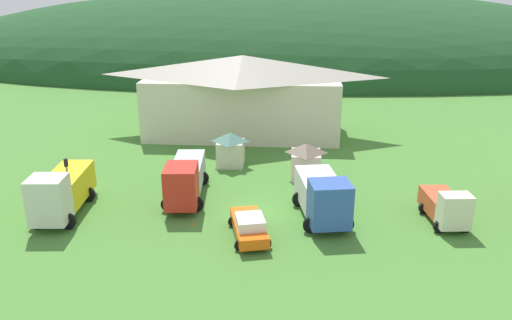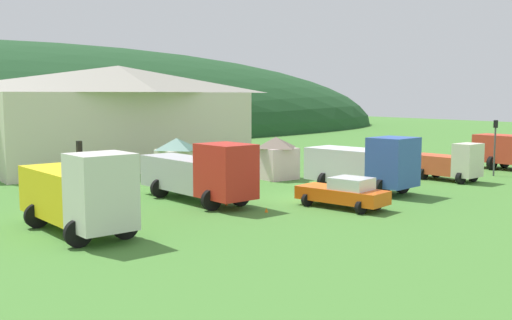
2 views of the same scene
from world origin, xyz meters
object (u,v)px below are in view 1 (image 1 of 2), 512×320
object	(u,v)px
depot_building	(243,94)
traffic_cone_near_pickup	(192,225)
play_shed_pink	(306,160)
box_truck_blue	(323,196)
crane_truck_red	(185,178)
service_pickup_orange	(249,226)
flatbed_truck_yellow	(61,191)
traffic_light_west	(68,179)
traffic_cone_mid_row	(192,207)
play_shed_cream	(231,149)
light_truck_cream	(446,206)

from	to	relation	value
depot_building	traffic_cone_near_pickup	distance (m)	22.37
play_shed_pink	box_truck_blue	xyz separation A→B (m)	(1.01, -7.73, 0.21)
crane_truck_red	box_truck_blue	distance (m)	10.34
service_pickup_orange	flatbed_truck_yellow	bearing A→B (deg)	-114.07
traffic_light_west	traffic_cone_mid_row	size ratio (longest dim) A/B	6.98
play_shed_pink	traffic_cone_near_pickup	distance (m)	12.20
play_shed_cream	service_pickup_orange	world-z (taller)	play_shed_cream
flatbed_truck_yellow	light_truck_cream	bearing A→B (deg)	86.60
play_shed_pink	light_truck_cream	xyz separation A→B (m)	(9.22, -7.78, -0.29)
flatbed_truck_yellow	light_truck_cream	world-z (taller)	flatbed_truck_yellow
depot_building	play_shed_pink	world-z (taller)	depot_building
depot_building	flatbed_truck_yellow	world-z (taller)	depot_building
traffic_cone_mid_row	crane_truck_red	bearing A→B (deg)	115.54
play_shed_pink	crane_truck_red	bearing A→B (deg)	-150.51
depot_building	play_shed_cream	world-z (taller)	depot_building
flatbed_truck_yellow	box_truck_blue	world-z (taller)	flatbed_truck_yellow
depot_building	box_truck_blue	size ratio (longest dim) A/B	2.96
flatbed_truck_yellow	light_truck_cream	xyz separation A→B (m)	(26.18, 0.64, -0.54)
play_shed_pink	crane_truck_red	xyz separation A→B (m)	(-8.99, -5.08, 0.16)
play_shed_pink	light_truck_cream	world-z (taller)	play_shed_pink
depot_building	crane_truck_red	xyz separation A→B (m)	(-2.56, -17.67, -2.57)
traffic_light_west	traffic_cone_mid_row	xyz separation A→B (m)	(8.36, 1.27, -2.43)
service_pickup_orange	traffic_cone_near_pickup	xyz separation A→B (m)	(-3.96, 1.48, -0.83)
box_truck_blue	traffic_light_west	xyz separation A→B (m)	(-17.67, -0.06, 0.68)
depot_building	light_truck_cream	distance (m)	25.86
box_truck_blue	traffic_cone_mid_row	bearing A→B (deg)	-107.55
crane_truck_red	service_pickup_orange	bearing A→B (deg)	37.34
flatbed_truck_yellow	traffic_light_west	world-z (taller)	traffic_light_west
play_shed_cream	service_pickup_orange	size ratio (longest dim) A/B	0.59
traffic_light_west	flatbed_truck_yellow	bearing A→B (deg)	-114.68
traffic_cone_mid_row	flatbed_truck_yellow	bearing A→B (deg)	-167.60
light_truck_cream	depot_building	bearing A→B (deg)	-148.52
light_truck_cream	traffic_cone_mid_row	bearing A→B (deg)	-100.17
flatbed_truck_yellow	box_truck_blue	bearing A→B (deg)	87.39
service_pickup_orange	traffic_cone_mid_row	world-z (taller)	service_pickup_orange
traffic_light_west	play_shed_cream	bearing A→B (deg)	45.46
traffic_light_west	service_pickup_orange	bearing A→B (deg)	-13.18
crane_truck_red	traffic_cone_mid_row	size ratio (longest dim) A/B	15.15
traffic_cone_near_pickup	play_shed_pink	bearing A→B (deg)	50.52
traffic_light_west	traffic_cone_near_pickup	distance (m)	9.42
play_shed_cream	traffic_cone_mid_row	size ratio (longest dim) A/B	5.37
depot_building	play_shed_cream	size ratio (longest dim) A/B	7.05
play_shed_pink	light_truck_cream	distance (m)	12.07
crane_truck_red	light_truck_cream	size ratio (longest dim) A/B	1.74
flatbed_truck_yellow	crane_truck_red	size ratio (longest dim) A/B	0.88
crane_truck_red	traffic_light_west	world-z (taller)	traffic_light_west
box_truck_blue	traffic_cone_mid_row	world-z (taller)	box_truck_blue
light_truck_cream	service_pickup_orange	distance (m)	13.31
crane_truck_red	traffic_cone_near_pickup	size ratio (longest dim) A/B	18.44
flatbed_truck_yellow	play_shed_cream	bearing A→B (deg)	131.56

